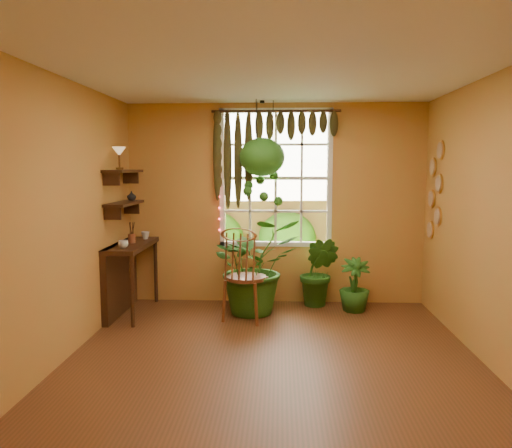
# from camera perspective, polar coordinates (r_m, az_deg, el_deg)

# --- Properties ---
(floor) EXTENTS (4.50, 4.50, 0.00)m
(floor) POSITION_cam_1_polar(r_m,az_deg,el_deg) (4.87, 1.91, -15.83)
(floor) COLOR brown
(floor) RESTS_ON ground
(ceiling) EXTENTS (4.50, 4.50, 0.00)m
(ceiling) POSITION_cam_1_polar(r_m,az_deg,el_deg) (4.58, 2.04, 17.22)
(ceiling) COLOR white
(ceiling) RESTS_ON wall_back
(wall_back) EXTENTS (4.00, 0.00, 4.00)m
(wall_back) POSITION_cam_1_polar(r_m,az_deg,el_deg) (6.77, 2.25, 2.29)
(wall_back) COLOR #BB9040
(wall_back) RESTS_ON floor
(wall_left) EXTENTS (0.00, 4.50, 4.50)m
(wall_left) POSITION_cam_1_polar(r_m,az_deg,el_deg) (4.98, -21.73, 0.30)
(wall_left) COLOR #BB9040
(wall_left) RESTS_ON floor
(wall_right) EXTENTS (0.00, 4.50, 4.50)m
(wall_right) POSITION_cam_1_polar(r_m,az_deg,el_deg) (4.92, 25.94, 0.04)
(wall_right) COLOR #BB9040
(wall_right) RESTS_ON floor
(window) EXTENTS (1.52, 0.10, 1.86)m
(window) POSITION_cam_1_polar(r_m,az_deg,el_deg) (6.78, 2.27, 5.25)
(window) COLOR white
(window) RESTS_ON wall_back
(valance_vine) EXTENTS (1.70, 0.12, 1.10)m
(valance_vine) POSITION_cam_1_polar(r_m,az_deg,el_deg) (6.67, 1.54, 10.19)
(valance_vine) COLOR #36200E
(valance_vine) RESTS_ON window
(string_lights) EXTENTS (0.03, 0.03, 1.54)m
(string_lights) POSITION_cam_1_polar(r_m,az_deg,el_deg) (6.74, -4.24, 5.66)
(string_lights) COLOR #FF2633
(string_lights) RESTS_ON window
(wall_plates) EXTENTS (0.04, 0.32, 1.10)m
(wall_plates) POSITION_cam_1_polar(r_m,az_deg,el_deg) (6.58, 19.76, 3.53)
(wall_plates) COLOR beige
(wall_plates) RESTS_ON wall_right
(counter_ledge) EXTENTS (0.40, 1.20, 0.90)m
(counter_ledge) POSITION_cam_1_polar(r_m,az_deg,el_deg) (6.54, -14.88, -5.14)
(counter_ledge) COLOR #36200E
(counter_ledge) RESTS_ON floor
(shelf_lower) EXTENTS (0.25, 0.90, 0.04)m
(shelf_lower) POSITION_cam_1_polar(r_m,az_deg,el_deg) (6.42, -14.81, 2.29)
(shelf_lower) COLOR #36200E
(shelf_lower) RESTS_ON wall_left
(shelf_upper) EXTENTS (0.25, 0.90, 0.04)m
(shelf_upper) POSITION_cam_1_polar(r_m,az_deg,el_deg) (6.40, -14.92, 5.86)
(shelf_upper) COLOR #36200E
(shelf_upper) RESTS_ON wall_left
(backyard) EXTENTS (14.00, 10.00, 12.00)m
(backyard) POSITION_cam_1_polar(r_m,az_deg,el_deg) (11.39, 3.68, 3.66)
(backyard) COLOR #2E601B
(backyard) RESTS_ON ground
(windsor_chair) EXTENTS (0.62, 0.63, 1.31)m
(windsor_chair) POSITION_cam_1_polar(r_m,az_deg,el_deg) (6.09, -1.25, -7.44)
(windsor_chair) COLOR brown
(windsor_chair) RESTS_ON floor
(potted_plant_left) EXTENTS (1.38, 1.30, 1.23)m
(potted_plant_left) POSITION_cam_1_polar(r_m,az_deg,el_deg) (6.32, -0.15, -4.77)
(potted_plant_left) COLOR #1C5115
(potted_plant_left) RESTS_ON floor
(potted_plant_mid) EXTENTS (0.64, 0.59, 0.94)m
(potted_plant_mid) POSITION_cam_1_polar(r_m,az_deg,el_deg) (6.70, 7.20, -5.44)
(potted_plant_mid) COLOR #1C5115
(potted_plant_mid) RESTS_ON floor
(potted_plant_right) EXTENTS (0.40, 0.40, 0.69)m
(potted_plant_right) POSITION_cam_1_polar(r_m,az_deg,el_deg) (6.58, 11.19, -6.84)
(potted_plant_right) COLOR #1C5115
(potted_plant_right) RESTS_ON floor
(hanging_basket) EXTENTS (0.59, 0.59, 1.37)m
(hanging_basket) POSITION_cam_1_polar(r_m,az_deg,el_deg) (6.51, 0.70, 7.02)
(hanging_basket) COLOR black
(hanging_basket) RESTS_ON ceiling
(cup_a) EXTENTS (0.15, 0.15, 0.09)m
(cup_a) POSITION_cam_1_polar(r_m,az_deg,el_deg) (6.07, -14.94, -2.26)
(cup_a) COLOR silver
(cup_a) RESTS_ON counter_ledge
(cup_b) EXTENTS (0.13, 0.13, 0.10)m
(cup_b) POSITION_cam_1_polar(r_m,az_deg,el_deg) (6.76, -12.53, -1.28)
(cup_b) COLOR beige
(cup_b) RESTS_ON counter_ledge
(brush_jar) EXTENTS (0.09, 0.09, 0.33)m
(brush_jar) POSITION_cam_1_polar(r_m,az_deg,el_deg) (6.45, -14.03, -0.96)
(brush_jar) COLOR brown
(brush_jar) RESTS_ON counter_ledge
(shelf_vase) EXTENTS (0.15, 0.15, 0.12)m
(shelf_vase) POSITION_cam_1_polar(r_m,az_deg,el_deg) (6.69, -14.04, 3.15)
(shelf_vase) COLOR #B2AD99
(shelf_vase) RESTS_ON shelf_lower
(tiffany_lamp) EXTENTS (0.16, 0.16, 0.27)m
(tiffany_lamp) POSITION_cam_1_polar(r_m,az_deg,el_deg) (6.22, -15.38, 7.85)
(tiffany_lamp) COLOR #563518
(tiffany_lamp) RESTS_ON shelf_upper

